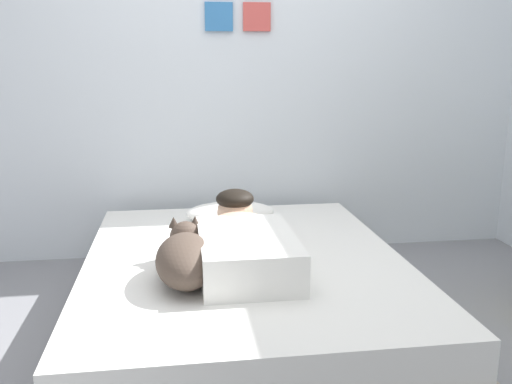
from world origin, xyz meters
TOP-DOWN VIEW (x-y plane):
  - ground_plane at (0.00, 0.00)m, footprint 11.68×11.68m
  - back_wall at (0.00, 1.45)m, footprint 3.84×0.12m
  - bed at (-0.09, 0.31)m, footprint 1.56×1.97m
  - pillow at (-0.10, 0.93)m, footprint 0.52×0.32m
  - person_lying at (-0.11, 0.23)m, footprint 0.43×0.92m
  - dog at (-0.38, 0.06)m, footprint 0.26×0.57m
  - coffee_cup at (0.07, 0.73)m, footprint 0.12×0.09m
  - cell_phone at (-0.32, 0.24)m, footprint 0.07×0.14m

SIDE VIEW (x-z plane):
  - ground_plane at x=0.00m, z-range 0.00..0.00m
  - bed at x=-0.09m, z-range 0.00..0.35m
  - cell_phone at x=-0.32m, z-range 0.35..0.36m
  - coffee_cup at x=0.07m, z-range 0.35..0.43m
  - pillow at x=-0.10m, z-range 0.35..0.46m
  - dog at x=-0.38m, z-range 0.35..0.56m
  - person_lying at x=-0.11m, z-range 0.32..0.59m
  - back_wall at x=0.00m, z-range 0.00..2.50m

